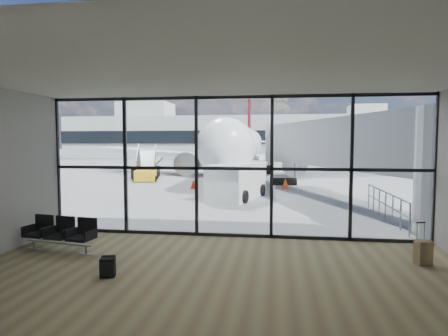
% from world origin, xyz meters
% --- Properties ---
extents(ground, '(220.00, 220.00, 0.00)m').
position_xyz_m(ground, '(0.00, 40.00, 0.00)').
color(ground, slate).
rests_on(ground, ground).
extents(lounge_shell, '(12.02, 8.01, 4.51)m').
position_xyz_m(lounge_shell, '(0.00, -4.80, 2.65)').
color(lounge_shell, brown).
rests_on(lounge_shell, ground).
extents(glass_curtain_wall, '(12.10, 0.12, 4.50)m').
position_xyz_m(glass_curtain_wall, '(0.00, 0.00, 2.25)').
color(glass_curtain_wall, white).
rests_on(glass_curtain_wall, ground).
extents(jet_bridge, '(8.00, 16.50, 4.33)m').
position_xyz_m(jet_bridge, '(4.90, 7.07, 2.76)').
color(jet_bridge, '#9EA1A4').
rests_on(jet_bridge, ground).
extents(apron_railing, '(0.06, 5.46, 1.11)m').
position_xyz_m(apron_railing, '(5.60, 3.50, 0.72)').
color(apron_railing, gray).
rests_on(apron_railing, ground).
extents(far_terminal, '(80.00, 12.20, 11.00)m').
position_xyz_m(far_terminal, '(-0.59, 61.97, 4.21)').
color(far_terminal, silver).
rests_on(far_terminal, ground).
extents(tree_0, '(4.95, 4.95, 7.12)m').
position_xyz_m(tree_0, '(-45.00, 72.00, 4.63)').
color(tree_0, '#382619').
rests_on(tree_0, ground).
extents(tree_1, '(5.61, 5.61, 8.07)m').
position_xyz_m(tree_1, '(-39.00, 72.00, 5.25)').
color(tree_1, '#382619').
rests_on(tree_1, ground).
extents(tree_2, '(6.27, 6.27, 9.03)m').
position_xyz_m(tree_2, '(-33.00, 72.00, 5.88)').
color(tree_2, '#382619').
rests_on(tree_2, ground).
extents(tree_3, '(4.95, 4.95, 7.12)m').
position_xyz_m(tree_3, '(-27.00, 72.00, 4.63)').
color(tree_3, '#382619').
rests_on(tree_3, ground).
extents(tree_4, '(5.61, 5.61, 8.07)m').
position_xyz_m(tree_4, '(-21.00, 72.00, 5.25)').
color(tree_4, '#382619').
rests_on(tree_4, ground).
extents(tree_5, '(6.27, 6.27, 9.03)m').
position_xyz_m(tree_5, '(-15.00, 72.00, 5.88)').
color(tree_5, '#382619').
rests_on(tree_5, ground).
extents(seating_row, '(2.12, 0.90, 0.95)m').
position_xyz_m(seating_row, '(-4.59, -2.16, 0.52)').
color(seating_row, gray).
rests_on(seating_row, ground).
extents(backpack, '(0.35, 0.34, 0.48)m').
position_xyz_m(backpack, '(-2.39, -3.99, 0.23)').
color(backpack, black).
rests_on(backpack, ground).
extents(suitcase, '(0.45, 0.38, 1.05)m').
position_xyz_m(suitcase, '(4.96, -2.11, 0.32)').
color(suitcase, olive).
rests_on(suitcase, ground).
extents(airliner, '(29.91, 34.61, 8.91)m').
position_xyz_m(airliner, '(-1.98, 24.87, 2.72)').
color(airliner, white).
rests_on(airliner, ground).
extents(service_van, '(2.99, 4.70, 1.89)m').
position_xyz_m(service_van, '(-0.78, 8.14, 0.97)').
color(service_van, silver).
rests_on(service_van, ground).
extents(belt_loader, '(1.74, 3.83, 1.71)m').
position_xyz_m(belt_loader, '(-9.60, 18.78, 0.57)').
color(belt_loader, black).
rests_on(belt_loader, ground).
extents(mobile_stairs, '(2.33, 3.54, 2.30)m').
position_xyz_m(mobile_stairs, '(-8.91, 16.71, 0.55)').
color(mobile_stairs, gold).
rests_on(mobile_stairs, ground).
extents(traffic_cone_a, '(0.45, 0.45, 0.65)m').
position_xyz_m(traffic_cone_a, '(-4.00, 12.03, 0.31)').
color(traffic_cone_a, '#FF350D').
rests_on(traffic_cone_a, ground).
extents(traffic_cone_b, '(0.37, 0.37, 0.53)m').
position_xyz_m(traffic_cone_b, '(-0.29, 11.31, 0.25)').
color(traffic_cone_b, '#ED490C').
rests_on(traffic_cone_b, ground).
extents(traffic_cone_c, '(0.48, 0.48, 0.69)m').
position_xyz_m(traffic_cone_c, '(1.95, 13.02, 0.33)').
color(traffic_cone_c, '#FF490D').
rests_on(traffic_cone_c, ground).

